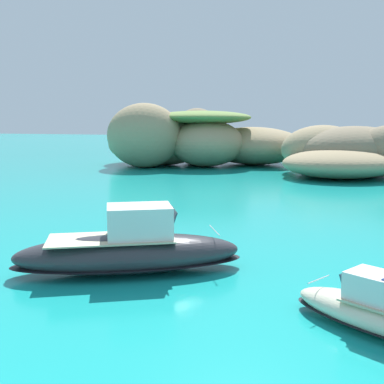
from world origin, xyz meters
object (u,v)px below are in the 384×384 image
at_px(islet_small, 352,153).
at_px(motorboat_charcoal, 130,250).
at_px(islet_large, 190,140).
at_px(motorboat_cream, 384,314).

relative_size(islet_small, motorboat_charcoal, 2.31).
bearing_deg(islet_large, islet_small, -14.41).
bearing_deg(islet_small, islet_large, 165.59).
height_order(islet_small, motorboat_charcoal, islet_small).
relative_size(islet_large, motorboat_charcoal, 3.33).
distance_m(motorboat_charcoal, motorboat_cream, 10.37).
xyz_separation_m(motorboat_charcoal, motorboat_cream, (9.99, -2.76, -0.34)).
distance_m(islet_small, motorboat_charcoal, 43.33).
height_order(islet_small, motorboat_cream, islet_small).
bearing_deg(motorboat_cream, islet_small, 92.50).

